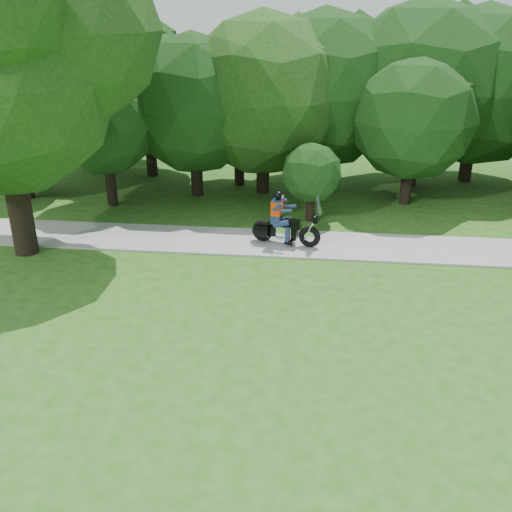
{
  "coord_description": "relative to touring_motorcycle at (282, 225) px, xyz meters",
  "views": [
    {
      "loc": [
        -1.89,
        -8.41,
        6.8
      ],
      "look_at": [
        -3.3,
        4.22,
        1.22
      ],
      "focal_mm": 40.0,
      "sensor_mm": 36.0,
      "label": 1
    }
  ],
  "objects": [
    {
      "name": "touring_motorcycle",
      "position": [
        0.0,
        0.0,
        0.0
      ],
      "size": [
        2.18,
        0.99,
        1.68
      ],
      "rotation": [
        0.0,
        0.0,
        -0.23
      ],
      "color": "black",
      "rests_on": "walkway"
    },
    {
      "name": "ground",
      "position": [
        2.93,
        -7.92,
        -0.67
      ],
      "size": [
        100.0,
        100.0,
        0.0
      ],
      "primitive_type": "plane",
      "color": "#245919",
      "rests_on": "ground"
    },
    {
      "name": "walkway",
      "position": [
        2.93,
        0.08,
        -0.64
      ],
      "size": [
        60.0,
        2.2,
        0.06
      ],
      "primitive_type": "cube",
      "color": "gray",
      "rests_on": "ground"
    },
    {
      "name": "tree_line",
      "position": [
        5.58,
        6.5,
        2.94
      ],
      "size": [
        39.78,
        11.23,
        7.29
      ],
      "color": "black",
      "rests_on": "ground"
    }
  ]
}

